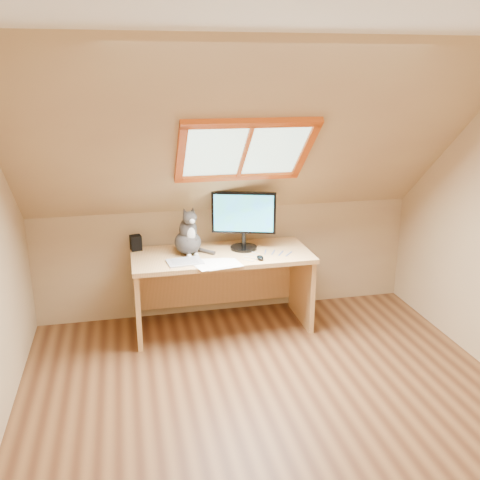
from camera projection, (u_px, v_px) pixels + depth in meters
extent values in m
plane|color=brown|center=(279.00, 418.00, 3.54)|extent=(3.50, 3.50, 0.00)
cube|color=tan|center=(460.00, 431.00, 1.55)|extent=(3.50, 0.02, 2.40)
cube|color=tan|center=(227.00, 260.00, 5.02)|extent=(3.50, 0.02, 1.00)
cube|color=silver|center=(349.00, 16.00, 2.09)|extent=(3.50, 1.95, 0.02)
cube|color=tan|center=(247.00, 141.00, 3.93)|extent=(3.50, 1.56, 1.41)
cube|color=#B2E0CC|center=(244.00, 149.00, 4.02)|extent=(0.90, 0.53, 0.48)
cube|color=#C04812|center=(244.00, 149.00, 4.02)|extent=(1.02, 0.64, 0.59)
cube|color=tan|center=(222.00, 255.00, 4.59)|extent=(1.53, 0.67, 0.04)
cube|color=tan|center=(137.00, 300.00, 4.55)|extent=(0.04, 0.60, 0.66)
cube|color=tan|center=(302.00, 286.00, 4.85)|extent=(0.04, 0.60, 0.66)
cube|color=tan|center=(216.00, 280.00, 4.98)|extent=(1.43, 0.03, 0.46)
cylinder|color=black|center=(244.00, 248.00, 4.70)|extent=(0.23, 0.23, 0.02)
cylinder|color=black|center=(244.00, 240.00, 4.67)|extent=(0.04, 0.04, 0.13)
cube|color=black|center=(244.00, 213.00, 4.60)|extent=(0.54, 0.21, 0.36)
cube|color=blue|center=(243.00, 213.00, 4.57)|extent=(0.49, 0.16, 0.32)
ellipsoid|color=#3C3735|center=(188.00, 242.00, 4.56)|extent=(0.29, 0.32, 0.20)
ellipsoid|color=#3C3735|center=(188.00, 230.00, 4.51)|extent=(0.18, 0.18, 0.21)
ellipsoid|color=silver|center=(191.00, 234.00, 4.46)|extent=(0.08, 0.06, 0.12)
ellipsoid|color=#3C3735|center=(190.00, 218.00, 4.44)|extent=(0.14, 0.13, 0.11)
sphere|color=silver|center=(192.00, 221.00, 4.40)|extent=(0.04, 0.04, 0.04)
cone|color=#3C3735|center=(184.00, 211.00, 4.42)|extent=(0.07, 0.06, 0.07)
cone|color=#3C3735|center=(193.00, 210.00, 4.45)|extent=(0.06, 0.07, 0.07)
cube|color=black|center=(136.00, 243.00, 4.65)|extent=(0.11, 0.11, 0.13)
cube|color=#B2B2B7|center=(185.00, 262.00, 4.36)|extent=(0.30, 0.23, 0.01)
ellipsoid|color=black|center=(260.00, 258.00, 4.44)|extent=(0.06, 0.10, 0.03)
cube|color=white|center=(218.00, 264.00, 4.33)|extent=(0.33, 0.27, 0.00)
cube|color=white|center=(218.00, 264.00, 4.33)|extent=(0.32, 0.24, 0.00)
cube|color=white|center=(218.00, 264.00, 4.33)|extent=(0.35, 0.30, 0.00)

